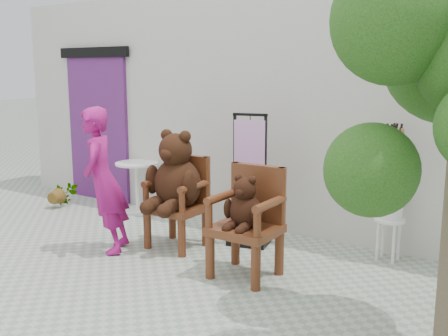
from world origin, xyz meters
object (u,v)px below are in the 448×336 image
at_px(chair_big, 176,183).
at_px(display_stand, 249,195).
at_px(chair_small, 248,213).
at_px(cafe_table, 137,181).
at_px(person, 104,181).
at_px(stool_bucket, 391,201).

height_order(chair_big, display_stand, display_stand).
bearing_deg(chair_big, display_stand, 40.64).
bearing_deg(chair_small, cafe_table, 155.22).
relative_size(person, stool_bucket, 1.10).
bearing_deg(cafe_table, chair_small, -24.78).
distance_m(person, cafe_table, 1.74).
height_order(person, display_stand, person).
xyz_separation_m(person, display_stand, (1.20, 1.09, -0.21)).
relative_size(cafe_table, display_stand, 0.47).
height_order(chair_big, person, person).
bearing_deg(chair_big, stool_bucket, 23.02).
distance_m(cafe_table, display_stand, 2.11).
xyz_separation_m(chair_small, person, (-1.67, -0.28, 0.17)).
distance_m(chair_small, display_stand, 0.94).
height_order(chair_big, chair_small, chair_big).
xyz_separation_m(chair_small, stool_bucket, (1.03, 1.18, 0.02)).
bearing_deg(person, chair_big, 102.27).
bearing_deg(person, display_stand, 100.43).
relative_size(chair_big, cafe_table, 1.90).
bearing_deg(stool_bucket, chair_small, -131.16).
relative_size(person, cafe_table, 2.26).
xyz_separation_m(chair_big, chair_small, (1.10, -0.27, -0.12)).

